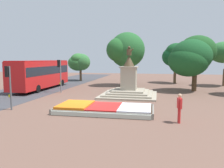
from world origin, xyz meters
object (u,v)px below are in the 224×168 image
object	(u,v)px
flower_planter	(103,109)
traffic_light_near_crossing	(9,80)
statue_monument	(129,86)
pedestrian_with_handbag	(179,106)
city_bus	(41,73)
traffic_light_mid_block	(60,70)

from	to	relation	value
flower_planter	traffic_light_near_crossing	size ratio (longest dim) A/B	2.16
statue_monument	pedestrian_with_handbag	distance (m)	9.93
city_bus	traffic_light_near_crossing	bearing A→B (deg)	-71.68
traffic_light_near_crossing	pedestrian_with_handbag	bearing A→B (deg)	-4.49
flower_planter	traffic_light_near_crossing	bearing A→B (deg)	-173.37
flower_planter	traffic_light_mid_block	distance (m)	10.74
traffic_light_mid_block	city_bus	xyz separation A→B (m)	(-3.57, 2.27, -0.48)
traffic_light_mid_block	pedestrian_with_handbag	bearing A→B (deg)	-38.50
flower_planter	pedestrian_with_handbag	distance (m)	5.43
flower_planter	traffic_light_mid_block	bearing A→B (deg)	131.66
statue_monument	traffic_light_near_crossing	bearing A→B (deg)	-134.12
statue_monument	city_bus	size ratio (longest dim) A/B	0.51
traffic_light_mid_block	statue_monument	bearing A→B (deg)	-4.13
traffic_light_near_crossing	city_bus	distance (m)	11.50
traffic_light_near_crossing	city_bus	xyz separation A→B (m)	(-3.61, 10.91, -0.20)
city_bus	pedestrian_with_handbag	xyz separation A→B (m)	(15.61, -11.86, -1.03)
flower_planter	city_bus	xyz separation A→B (m)	(-10.54, 10.11, 1.83)
pedestrian_with_handbag	flower_planter	bearing A→B (deg)	161.00
traffic_light_near_crossing	traffic_light_mid_block	distance (m)	8.65
statue_monument	traffic_light_near_crossing	size ratio (longest dim) A/B	1.73
flower_planter	traffic_light_near_crossing	distance (m)	7.26
traffic_light_near_crossing	pedestrian_with_handbag	world-z (taller)	traffic_light_near_crossing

